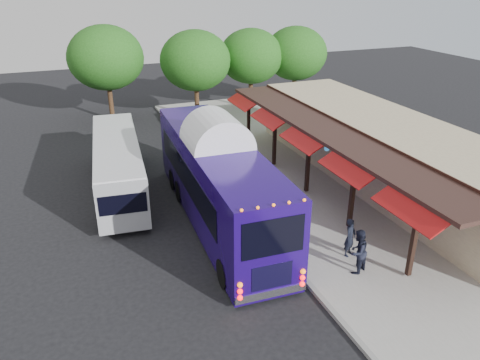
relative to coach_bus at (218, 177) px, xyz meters
name	(u,v)px	position (x,y,z in m)	size (l,w,h in m)	color
ground	(273,246)	(1.45, -3.03, -2.23)	(90.00, 90.00, 0.00)	black
sidewalk	(326,190)	(6.45, 0.97, -2.16)	(10.00, 40.00, 0.15)	#9E9B93
curb	(240,205)	(1.50, 0.97, -2.16)	(0.20, 40.00, 0.16)	gray
station_shelter	(382,151)	(9.83, 0.97, -0.39)	(8.15, 20.00, 3.60)	tan
coach_bus	(218,177)	(0.00, 0.00, 0.00)	(3.25, 13.09, 4.16)	#1F0865
city_bus	(118,164)	(-3.82, 5.09, -0.68)	(3.28, 10.61, 2.80)	#92959A
ped_a	(350,237)	(3.94, -4.94, -1.26)	(0.60, 0.39, 1.64)	black
ped_b	(358,252)	(3.55, -6.05, -1.18)	(0.88, 0.69, 1.81)	black
ped_c	(244,142)	(4.29, 7.46, -1.30)	(0.91, 0.38, 1.56)	black
ped_d	(227,143)	(3.05, 7.23, -1.11)	(1.26, 0.72, 1.94)	black
sign_board	(298,198)	(3.78, -0.73, -1.38)	(0.22, 0.45, 1.03)	black
tree_left	(195,61)	(3.88, 16.36, 2.35)	(5.37, 5.37, 6.88)	#382314
tree_mid	(251,56)	(8.92, 17.45, 2.21)	(5.21, 5.21, 6.67)	#382314
tree_right	(296,53)	(12.91, 17.24, 2.24)	(5.24, 5.24, 6.71)	#382314
tree_far	(106,58)	(-2.47, 18.55, 2.62)	(5.68, 5.68, 7.27)	#382314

